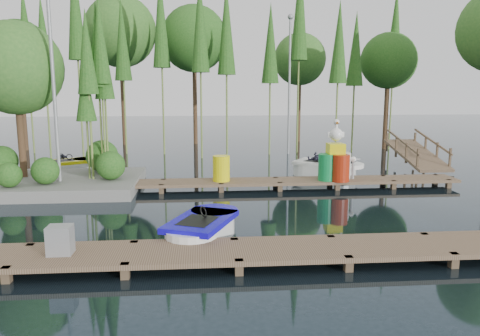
{
  "coord_description": "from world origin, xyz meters",
  "views": [
    {
      "loc": [
        -0.7,
        -13.6,
        3.56
      ],
      "look_at": [
        0.5,
        0.5,
        1.1
      ],
      "focal_mm": 35.0,
      "sensor_mm": 36.0,
      "label": 1
    }
  ],
  "objects": [
    {
      "name": "drum_cluster",
      "position": [
        4.08,
        2.34,
        0.93
      ],
      "size": [
        1.25,
        1.14,
        2.15
      ],
      "color": "#0E7F3B",
      "rests_on": "far_dock"
    },
    {
      "name": "utility_cabinet",
      "position": [
        -3.49,
        -4.5,
        0.59
      ],
      "size": [
        0.47,
        0.4,
        0.57
      ],
      "primitive_type": "cube",
      "color": "gray",
      "rests_on": "near_dock"
    },
    {
      "name": "lamp_rear",
      "position": [
        4.0,
        11.0,
        4.26
      ],
      "size": [
        0.3,
        0.3,
        7.25
      ],
      "color": "gray",
      "rests_on": "ground"
    },
    {
      "name": "island",
      "position": [
        -6.3,
        3.29,
        3.18
      ],
      "size": [
        6.2,
        4.2,
        6.75
      ],
      "color": "slate",
      "rests_on": "ground"
    },
    {
      "name": "near_dock",
      "position": [
        0.0,
        -4.5,
        0.23
      ],
      "size": [
        18.0,
        1.5,
        0.5
      ],
      "color": "brown",
      "rests_on": "ground"
    },
    {
      "name": "seagull_post",
      "position": [
        4.74,
        2.5,
        0.84
      ],
      "size": [
        0.5,
        0.27,
        0.81
      ],
      "color": "gray",
      "rests_on": "far_dock"
    },
    {
      "name": "boat_white_far",
      "position": [
        4.28,
        4.53,
        0.31
      ],
      "size": [
        3.1,
        2.75,
        1.37
      ],
      "rotation": [
        0.0,
        0.0,
        0.07
      ],
      "color": "white",
      "rests_on": "ground"
    },
    {
      "name": "boat_blue",
      "position": [
        -0.69,
        -3.03,
        0.25
      ],
      "size": [
        2.1,
        2.85,
        0.88
      ],
      "rotation": [
        0.0,
        0.0,
        -0.41
      ],
      "color": "white",
      "rests_on": "ground"
    },
    {
      "name": "lamp_island",
      "position": [
        -5.5,
        2.5,
        4.26
      ],
      "size": [
        0.3,
        0.3,
        7.25
      ],
      "color": "gray",
      "rests_on": "ground"
    },
    {
      "name": "tree_screen",
      "position": [
        -2.04,
        10.6,
        6.12
      ],
      "size": [
        34.42,
        18.53,
        10.31
      ],
      "color": "#49311F",
      "rests_on": "ground"
    },
    {
      "name": "ramp",
      "position": [
        9.0,
        6.5,
        0.59
      ],
      "size": [
        1.5,
        3.94,
        1.49
      ],
      "color": "brown",
      "rests_on": "ground"
    },
    {
      "name": "boat_yellow_far",
      "position": [
        -6.29,
        6.32,
        0.27
      ],
      "size": [
        2.75,
        2.22,
        1.26
      ],
      "rotation": [
        0.0,
        0.0,
        0.16
      ],
      "color": "white",
      "rests_on": "ground"
    },
    {
      "name": "far_dock",
      "position": [
        1.0,
        2.5,
        0.23
      ],
      "size": [
        15.0,
        1.2,
        0.5
      ],
      "color": "brown",
      "rests_on": "ground"
    },
    {
      "name": "ground_plane",
      "position": [
        0.0,
        0.0,
        0.0
      ],
      "size": [
        90.0,
        90.0,
        0.0
      ],
      "primitive_type": "plane",
      "color": "#1A2831"
    },
    {
      "name": "yellow_barrel",
      "position": [
        0.01,
        2.5,
        0.75
      ],
      "size": [
        0.6,
        0.6,
        0.89
      ],
      "primitive_type": "cylinder",
      "color": "yellow",
      "rests_on": "far_dock"
    }
  ]
}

